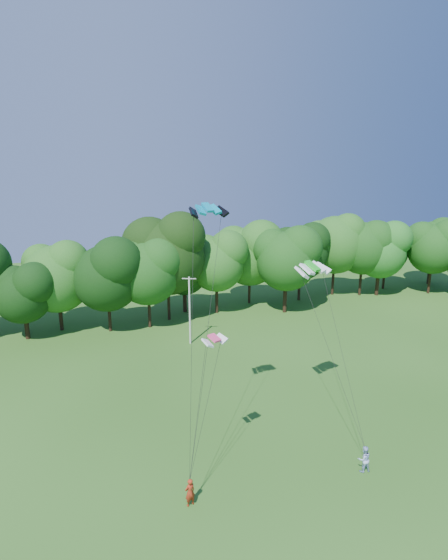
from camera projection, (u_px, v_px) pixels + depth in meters
name	position (u px, v px, depth m)	size (l,w,h in m)	color
ground	(297.00, 526.00, 24.22)	(160.00, 160.00, 0.00)	#265316
utility_pole	(190.00, 310.00, 48.27)	(1.45, 0.70, 7.75)	silver
kite_flyer_left	(190.00, 492.00, 25.52)	(0.65, 0.43, 1.78)	#AE2E16
kite_flyer_right	(364.00, 459.00, 28.39)	(0.88, 0.69, 1.82)	#B2C9F8
kite_teal	(208.00, 207.00, 27.32)	(2.50, 1.32, 0.56)	#058CAE
kite_green	(312.00, 266.00, 32.11)	(3.07, 2.05, 0.67)	green
kite_pink	(214.00, 338.00, 25.95)	(1.72, 1.27, 0.33)	#F6447A
tree_back_center	(167.00, 247.00, 54.57)	(10.51, 10.51, 15.29)	black
tree_back_east	(381.00, 247.00, 65.90)	(8.35, 8.35, 12.14)	#371F16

